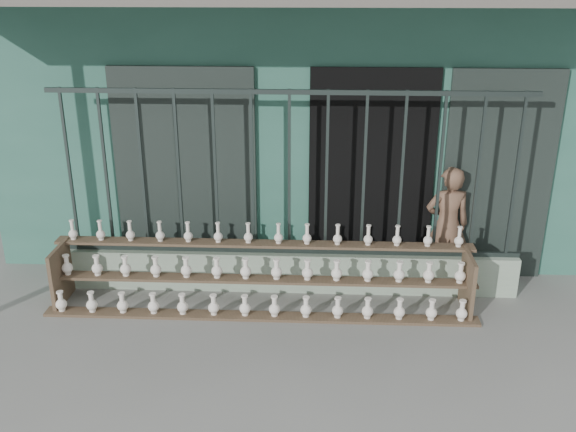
{
  "coord_description": "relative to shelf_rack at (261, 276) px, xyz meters",
  "views": [
    {
      "loc": [
        0.29,
        -5.13,
        3.4
      ],
      "look_at": [
        0.0,
        1.0,
        1.0
      ],
      "focal_mm": 40.0,
      "sensor_mm": 36.0,
      "label": 1
    }
  ],
  "objects": [
    {
      "name": "elderly_woman",
      "position": [
        2.04,
        0.73,
        0.32
      ],
      "size": [
        0.53,
        0.37,
        1.37
      ],
      "primitive_type": "imported",
      "rotation": [
        0.0,
        0.0,
        3.24
      ],
      "color": "brown",
      "rests_on": "ground"
    },
    {
      "name": "ground",
      "position": [
        0.28,
        -0.88,
        -0.36
      ],
      "size": [
        60.0,
        60.0,
        0.0
      ],
      "primitive_type": "plane",
      "color": "slate"
    },
    {
      "name": "security_fence",
      "position": [
        0.28,
        0.42,
        0.98
      ],
      "size": [
        5.0,
        0.04,
        1.8
      ],
      "color": "#283330",
      "rests_on": "parapet_wall"
    },
    {
      "name": "workshop_building",
      "position": [
        0.28,
        3.35,
        1.26
      ],
      "size": [
        7.4,
        6.6,
        3.21
      ],
      "color": "#2F6452",
      "rests_on": "ground"
    },
    {
      "name": "parapet_wall",
      "position": [
        0.28,
        0.42,
        -0.14
      ],
      "size": [
        5.0,
        0.2,
        0.45
      ],
      "primitive_type": "cube",
      "color": "#9AB097",
      "rests_on": "ground"
    },
    {
      "name": "shelf_rack",
      "position": [
        0.0,
        0.0,
        0.0
      ],
      "size": [
        4.5,
        0.68,
        0.85
      ],
      "color": "brown",
      "rests_on": "ground"
    }
  ]
}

